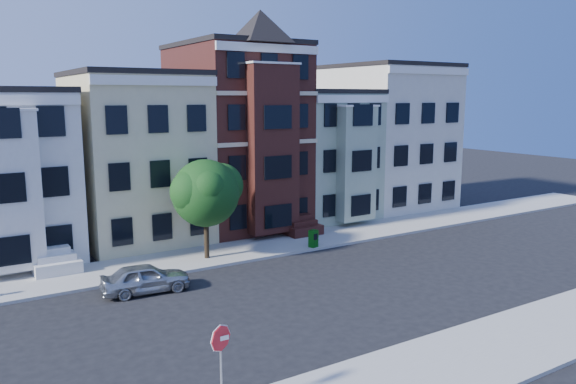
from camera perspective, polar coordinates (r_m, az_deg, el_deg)
ground at (r=27.70m, az=8.76°, el=-8.97°), size 120.00×120.00×0.00m
far_sidewalk at (r=33.85m, az=-0.15°, el=-5.27°), size 60.00×4.00×0.15m
near_sidewalk at (r=22.68m, az=22.49°, el=-13.74°), size 60.00×4.00×0.15m
house_yellow at (r=35.97m, az=-15.30°, el=3.26°), size 7.00×9.00×10.00m
house_brown at (r=38.48m, az=-5.31°, el=5.46°), size 7.00×9.00×12.00m
house_green at (r=41.94m, az=2.68°, el=3.78°), size 6.00×9.00×9.00m
house_cream at (r=46.19m, az=9.87°, el=5.43°), size 8.00×9.00×11.00m
street_tree at (r=30.27m, az=-8.37°, el=-0.57°), size 6.49×6.49×6.65m
parked_car at (r=26.53m, az=-14.27°, el=-8.48°), size 4.10×1.96×1.35m
newspaper_box at (r=32.75m, az=2.59°, el=-4.75°), size 0.55×0.52×1.01m
stop_sign at (r=16.24m, az=-6.83°, el=-16.82°), size 0.79×0.12×2.86m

